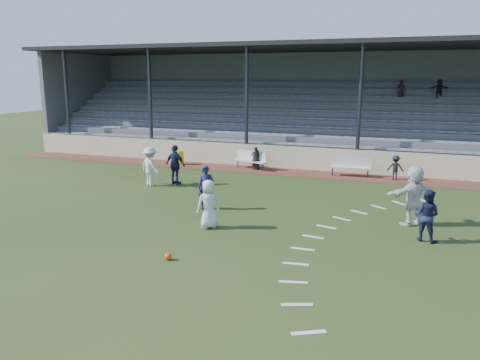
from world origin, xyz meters
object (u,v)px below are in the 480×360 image
(bench_left, at_px, (251,158))
(football, at_px, (168,256))
(bench_right, at_px, (351,165))
(player_white_lead, at_px, (209,204))
(player_navy_lead, at_px, (206,188))
(trash_bin, at_px, (179,158))

(bench_left, bearing_deg, football, -60.90)
(bench_right, xyz_separation_m, football, (-3.22, -12.70, -0.48))
(bench_left, height_order, bench_right, same)
(football, bearing_deg, bench_right, 75.77)
(football, xyz_separation_m, player_white_lead, (-0.08, 2.91, 0.70))
(bench_right, relative_size, football, 10.07)
(bench_left, relative_size, player_navy_lead, 1.22)
(football, distance_m, player_navy_lead, 5.07)
(player_navy_lead, bearing_deg, bench_left, 77.12)
(bench_right, xyz_separation_m, trash_bin, (-9.40, -0.15, -0.18))
(player_navy_lead, bearing_deg, player_white_lead, -83.11)
(football, bearing_deg, bench_left, 99.01)
(bench_left, distance_m, trash_bin, 4.16)
(bench_left, xyz_separation_m, player_navy_lead, (0.95, -7.87, 0.24))
(bench_right, height_order, player_navy_lead, player_navy_lead)
(player_navy_lead, bearing_deg, football, -97.30)
(bench_left, relative_size, trash_bin, 2.62)
(bench_left, xyz_separation_m, bench_right, (5.25, -0.07, 0.00))
(football, relative_size, player_white_lead, 0.12)
(bench_left, bearing_deg, player_white_lead, -58.76)
(bench_right, xyz_separation_m, player_white_lead, (-3.30, -9.79, 0.22))
(bench_right, bearing_deg, trash_bin, 177.49)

